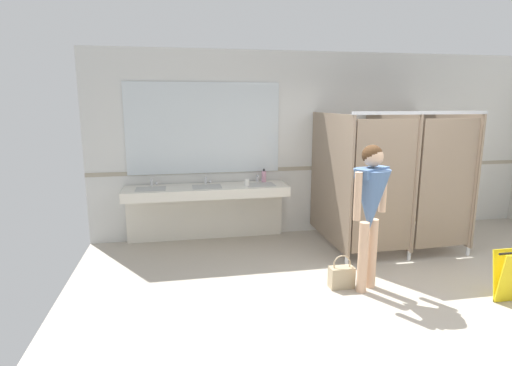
# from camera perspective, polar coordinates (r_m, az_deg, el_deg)

# --- Properties ---
(ground_plane) EXTENTS (7.53, 5.52, 0.10)m
(ground_plane) POSITION_cam_1_polar(r_m,az_deg,el_deg) (4.92, 20.65, -15.32)
(ground_plane) COLOR #B2A899
(wall_back) EXTENTS (7.53, 0.12, 2.86)m
(wall_back) POSITION_cam_1_polar(r_m,az_deg,el_deg) (6.71, 10.31, 5.44)
(wall_back) COLOR silver
(wall_back) RESTS_ON ground_plane
(wall_back_tile_band) EXTENTS (7.53, 0.01, 0.06)m
(wall_back_tile_band) POSITION_cam_1_polar(r_m,az_deg,el_deg) (6.70, 10.39, 2.16)
(wall_back_tile_band) COLOR #9E937F
(wall_back_tile_band) RESTS_ON wall_back
(vanity_counter) EXTENTS (2.39, 0.58, 0.99)m
(vanity_counter) POSITION_cam_1_polar(r_m,az_deg,el_deg) (6.13, -6.94, -2.42)
(vanity_counter) COLOR silver
(vanity_counter) RESTS_ON ground_plane
(mirror_panel) EXTENTS (2.29, 0.02, 1.35)m
(mirror_panel) POSITION_cam_1_polar(r_m,az_deg,el_deg) (6.18, -7.32, 7.61)
(mirror_panel) COLOR silver
(mirror_panel) RESTS_ON wall_back
(bathroom_stalls) EXTENTS (1.85, 1.53, 1.98)m
(bathroom_stalls) POSITION_cam_1_polar(r_m,az_deg,el_deg) (6.09, 18.85, 0.70)
(bathroom_stalls) COLOR #84705B
(bathroom_stalls) RESTS_ON ground_plane
(person_standing) EXTENTS (0.55, 0.55, 1.65)m
(person_standing) POSITION_cam_1_polar(r_m,az_deg,el_deg) (4.60, 15.79, -2.34)
(person_standing) COLOR #DBAD89
(person_standing) RESTS_ON ground_plane
(handbag) EXTENTS (0.28, 0.15, 0.39)m
(handbag) POSITION_cam_1_polar(r_m,az_deg,el_deg) (4.87, 11.92, -12.71)
(handbag) COLOR tan
(handbag) RESTS_ON ground_plane
(soap_dispenser) EXTENTS (0.07, 0.07, 0.21)m
(soap_dispenser) POSITION_cam_1_polar(r_m,az_deg,el_deg) (6.27, 1.12, 0.95)
(soap_dispenser) COLOR #D899B2
(soap_dispenser) RESTS_ON vanity_counter
(paper_cup) EXTENTS (0.07, 0.07, 0.10)m
(paper_cup) POSITION_cam_1_polar(r_m,az_deg,el_deg) (5.96, -1.28, 0.02)
(paper_cup) COLOR white
(paper_cup) RESTS_ON vanity_counter
(wet_floor_sign) EXTENTS (0.28, 0.19, 0.56)m
(wet_floor_sign) POSITION_cam_1_polar(r_m,az_deg,el_deg) (5.14, 31.91, -11.02)
(wet_floor_sign) COLOR yellow
(wet_floor_sign) RESTS_ON ground_plane
(floor_drain_cover) EXTENTS (0.14, 0.14, 0.01)m
(floor_drain_cover) POSITION_cam_1_polar(r_m,az_deg,el_deg) (5.24, 11.31, -12.43)
(floor_drain_cover) COLOR #B7BABF
(floor_drain_cover) RESTS_ON ground_plane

